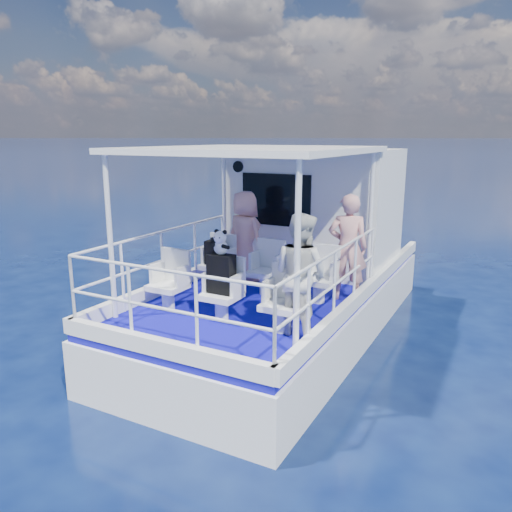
# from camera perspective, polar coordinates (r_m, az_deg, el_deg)

# --- Properties ---
(ground) EXTENTS (2000.00, 2000.00, 0.00)m
(ground) POSITION_cam_1_polar(r_m,az_deg,el_deg) (8.07, 0.36, -10.81)
(ground) COLOR #071137
(ground) RESTS_ON ground
(hull) EXTENTS (3.00, 7.00, 1.60)m
(hull) POSITION_cam_1_polar(r_m,az_deg,el_deg) (8.90, 3.38, -8.45)
(hull) COLOR white
(hull) RESTS_ON ground
(deck) EXTENTS (2.90, 6.90, 0.10)m
(deck) POSITION_cam_1_polar(r_m,az_deg,el_deg) (8.62, 3.46, -3.20)
(deck) COLOR #0E0A93
(deck) RESTS_ON hull
(cabin) EXTENTS (2.85, 2.00, 2.20)m
(cabin) POSITION_cam_1_polar(r_m,az_deg,el_deg) (9.55, 6.82, 5.44)
(cabin) COLOR white
(cabin) RESTS_ON deck
(canopy) EXTENTS (3.00, 3.20, 0.08)m
(canopy) POSITION_cam_1_polar(r_m,az_deg,el_deg) (7.18, -0.35, 12.04)
(canopy) COLOR white
(canopy) RESTS_ON cabin
(canopy_posts) EXTENTS (2.77, 2.97, 2.20)m
(canopy_posts) POSITION_cam_1_polar(r_m,az_deg,el_deg) (7.26, -0.53, 3.00)
(canopy_posts) COLOR white
(canopy_posts) RESTS_ON deck
(railings) EXTENTS (2.84, 3.59, 1.00)m
(railings) POSITION_cam_1_polar(r_m,az_deg,el_deg) (7.12, -1.77, -2.18)
(railings) COLOR white
(railings) RESTS_ON deck
(seat_port_fwd) EXTENTS (0.48, 0.46, 0.38)m
(seat_port_fwd) POSITION_cam_1_polar(r_m,az_deg,el_deg) (8.29, -4.51, -2.17)
(seat_port_fwd) COLOR white
(seat_port_fwd) RESTS_ON deck
(seat_center_fwd) EXTENTS (0.48, 0.46, 0.38)m
(seat_center_fwd) POSITION_cam_1_polar(r_m,az_deg,el_deg) (7.86, 1.05, -3.01)
(seat_center_fwd) COLOR white
(seat_center_fwd) RESTS_ON deck
(seat_stbd_fwd) EXTENTS (0.48, 0.46, 0.38)m
(seat_stbd_fwd) POSITION_cam_1_polar(r_m,az_deg,el_deg) (7.51, 7.20, -3.90)
(seat_stbd_fwd) COLOR white
(seat_stbd_fwd) RESTS_ON deck
(seat_port_aft) EXTENTS (0.48, 0.46, 0.38)m
(seat_port_aft) POSITION_cam_1_polar(r_m,az_deg,el_deg) (7.27, -10.01, -4.59)
(seat_port_aft) COLOR white
(seat_port_aft) RESTS_ON deck
(seat_center_aft) EXTENTS (0.48, 0.46, 0.38)m
(seat_center_aft) POSITION_cam_1_polar(r_m,az_deg,el_deg) (6.78, -3.96, -5.76)
(seat_center_aft) COLOR white
(seat_center_aft) RESTS_ON deck
(seat_stbd_aft) EXTENTS (0.48, 0.46, 0.38)m
(seat_stbd_aft) POSITION_cam_1_polar(r_m,az_deg,el_deg) (6.38, 2.98, -7.02)
(seat_stbd_aft) COLOR white
(seat_stbd_aft) RESTS_ON deck
(passenger_port_fwd) EXTENTS (0.67, 0.57, 1.55)m
(passenger_port_fwd) POSITION_cam_1_polar(r_m,az_deg,el_deg) (8.44, -1.27, 2.22)
(passenger_port_fwd) COLOR #F1AA9C
(passenger_port_fwd) RESTS_ON deck
(passenger_stbd_fwd) EXTENTS (0.68, 0.55, 1.61)m
(passenger_stbd_fwd) POSITION_cam_1_polar(r_m,az_deg,el_deg) (7.58, 10.45, 0.96)
(passenger_stbd_fwd) COLOR pink
(passenger_stbd_fwd) RESTS_ON deck
(passenger_stbd_aft) EXTENTS (0.88, 0.77, 1.54)m
(passenger_stbd_aft) POSITION_cam_1_polar(r_m,az_deg,el_deg) (6.16, 5.07, -2.11)
(passenger_stbd_aft) COLOR silver
(passenger_stbd_aft) RESTS_ON deck
(backpack_port) EXTENTS (0.30, 0.17, 0.39)m
(backpack_port) POSITION_cam_1_polar(r_m,az_deg,el_deg) (8.15, -4.75, 0.36)
(backpack_port) COLOR black
(backpack_port) RESTS_ON seat_port_fwd
(backpack_center) EXTENTS (0.35, 0.20, 0.53)m
(backpack_center) POSITION_cam_1_polar(r_m,az_deg,el_deg) (6.65, -3.98, -2.04)
(backpack_center) COLOR black
(backpack_center) RESTS_ON seat_center_aft
(compact_camera) EXTENTS (0.10, 0.06, 0.06)m
(compact_camera) POSITION_cam_1_polar(r_m,az_deg,el_deg) (8.10, -4.84, 1.91)
(compact_camera) COLOR black
(compact_camera) RESTS_ON backpack_port
(panda) EXTENTS (0.21, 0.18, 0.33)m
(panda) POSITION_cam_1_polar(r_m,az_deg,el_deg) (6.56, -4.04, 1.59)
(panda) COLOR white
(panda) RESTS_ON backpack_center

